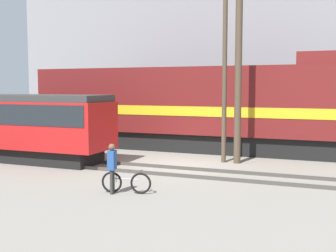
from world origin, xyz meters
name	(u,v)px	position (x,y,z in m)	size (l,w,h in m)	color
ground_plane	(175,166)	(0.00, 0.00, 0.00)	(120.00, 120.00, 0.00)	gray
track_near	(162,170)	(0.00, -1.46, 0.07)	(60.00, 1.51, 0.14)	#47423D
track_far	(205,149)	(0.00, 4.72, 0.07)	(60.00, 1.51, 0.14)	#47423D
building_backdrop	(243,37)	(0.00, 14.02, 7.16)	(34.25, 6.00, 14.32)	gray
freight_locomotive	(189,107)	(-0.94, 4.72, 2.39)	(17.69, 3.04, 5.12)	black
streetcar	(15,123)	(-7.55, -1.46, 1.78)	(9.67, 2.54, 3.12)	black
bicycle	(126,183)	(0.24, -5.13, 0.35)	(1.66, 0.52, 0.76)	black
person	(112,164)	(-0.15, -5.36, 1.00)	(0.29, 0.40, 1.65)	#333333
utility_pole_left	(224,82)	(1.80, 1.63, 3.69)	(0.21, 0.21, 7.39)	#4C3D2D
utility_pole_center	(238,79)	(2.42, 1.63, 3.85)	(0.32, 0.32, 7.70)	#4C3D2D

